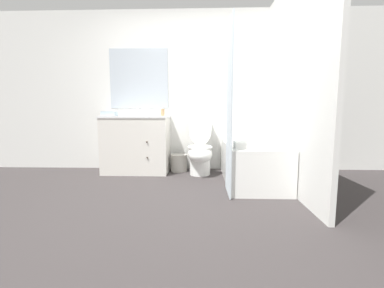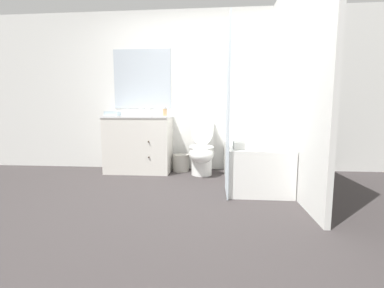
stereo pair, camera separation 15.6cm
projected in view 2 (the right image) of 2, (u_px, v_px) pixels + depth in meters
name	position (u px, v px, depth m)	size (l,w,h in m)	color
ground_plane	(175.00, 203.00, 2.62)	(14.00, 14.00, 0.00)	#383333
wall_back	(189.00, 92.00, 4.10)	(8.00, 0.06, 2.50)	silver
wall_right	(287.00, 86.00, 3.16)	(0.05, 2.63, 2.50)	silver
vanity_cabinet	(139.00, 143.00, 3.97)	(0.99, 0.57, 0.87)	silver
sink_faucet	(142.00, 114.00, 4.11)	(0.14, 0.12, 0.12)	silver
toilet	(202.00, 150.00, 3.82)	(0.36, 0.69, 0.89)	white
bathtub	(252.00, 162.00, 3.40)	(0.70, 1.46, 0.52)	white
shower_curtain	(228.00, 109.00, 2.81)	(0.01, 0.48, 1.91)	silver
wastebasket	(181.00, 163.00, 4.03)	(0.25, 0.25, 0.27)	#B7B2A8
tissue_box	(148.00, 113.00, 3.88)	(0.12, 0.14, 0.12)	white
soap_dispenser	(165.00, 112.00, 3.87)	(0.06, 0.06, 0.14)	tan
hand_towel_folded	(113.00, 114.00, 3.82)	(0.20, 0.17, 0.07)	silver
bath_towel_folded	(246.00, 145.00, 2.91)	(0.29, 0.24, 0.08)	white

